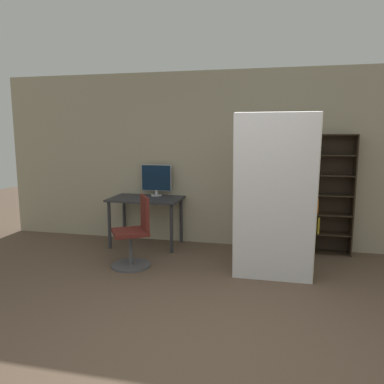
# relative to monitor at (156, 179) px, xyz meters

# --- Properties ---
(ground_plane) EXTENTS (16.00, 16.00, 0.00)m
(ground_plane) POSITION_rel_monitor_xyz_m (1.36, -3.01, -1.03)
(ground_plane) COLOR brown
(wall_back) EXTENTS (8.00, 0.06, 2.70)m
(wall_back) POSITION_rel_monitor_xyz_m (1.36, 0.14, 0.32)
(wall_back) COLOR tan
(wall_back) RESTS_ON ground
(desk) EXTENTS (1.10, 0.69, 0.76)m
(desk) POSITION_rel_monitor_xyz_m (-0.10, -0.24, -0.38)
(desk) COLOR #2D2D33
(desk) RESTS_ON ground
(monitor) EXTENTS (0.50, 0.18, 0.50)m
(monitor) POSITION_rel_monitor_xyz_m (0.00, 0.00, 0.00)
(monitor) COLOR #B7B7BC
(monitor) RESTS_ON desk
(office_chair) EXTENTS (0.61, 0.61, 0.94)m
(office_chair) POSITION_rel_monitor_xyz_m (0.07, -1.16, -0.65)
(office_chair) COLOR #4C4C51
(office_chair) RESTS_ON ground
(bookshelf) EXTENTS (0.80, 0.26, 1.74)m
(bookshelf) POSITION_rel_monitor_xyz_m (2.47, 0.01, -0.19)
(bookshelf) COLOR #2D2319
(bookshelf) RESTS_ON ground
(mattress_near) EXTENTS (0.95, 0.38, 2.00)m
(mattress_near) POSITION_rel_monitor_xyz_m (1.87, -1.25, -0.03)
(mattress_near) COLOR silver
(mattress_near) RESTS_ON ground
(mattress_far) EXTENTS (0.95, 0.33, 1.99)m
(mattress_far) POSITION_rel_monitor_xyz_m (1.87, -0.98, -0.03)
(mattress_far) COLOR silver
(mattress_far) RESTS_ON ground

